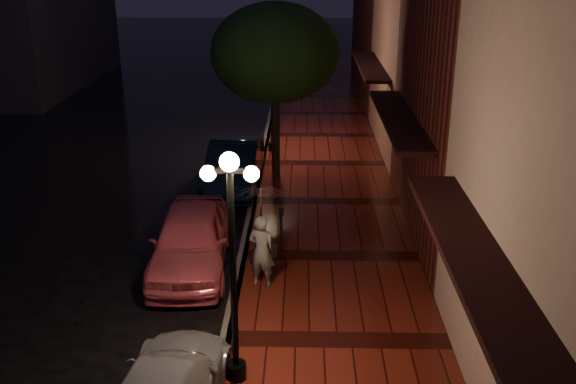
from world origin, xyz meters
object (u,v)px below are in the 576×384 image
(woman_with_umbrella, at_px, (261,221))
(parking_meter, at_px, (281,225))
(navy_car, at_px, (234,165))
(pink_car, at_px, (191,240))
(streetlamp_near, at_px, (233,257))
(street_tree, at_px, (275,56))
(streetlamp_far, at_px, (272,88))

(woman_with_umbrella, height_order, parking_meter, woman_with_umbrella)
(parking_meter, bearing_deg, navy_car, 101.65)
(pink_car, bearing_deg, parking_meter, 12.73)
(streetlamp_near, distance_m, parking_meter, 5.47)
(streetlamp_near, relative_size, street_tree, 0.74)
(streetlamp_near, height_order, streetlamp_far, same)
(streetlamp_near, height_order, pink_car, streetlamp_near)
(street_tree, relative_size, woman_with_umbrella, 2.39)
(streetlamp_near, xyz_separation_m, woman_with_umbrella, (0.25, 3.46, -0.84))
(streetlamp_near, distance_m, pink_car, 5.14)
(navy_car, relative_size, woman_with_umbrella, 1.92)
(streetlamp_near, bearing_deg, streetlamp_far, 90.00)
(street_tree, xyz_separation_m, parking_meter, (0.38, -5.83, -3.34))
(streetlamp_far, xyz_separation_m, woman_with_umbrella, (0.25, -10.54, -0.84))
(street_tree, bearing_deg, pink_car, -105.82)
(streetlamp_near, bearing_deg, navy_car, 96.12)
(pink_car, height_order, woman_with_umbrella, woman_with_umbrella)
(street_tree, height_order, woman_with_umbrella, street_tree)
(street_tree, distance_m, pink_car, 7.55)
(woman_with_umbrella, xyz_separation_m, parking_meter, (0.38, 1.70, -0.85))
(streetlamp_near, height_order, woman_with_umbrella, streetlamp_near)
(pink_car, relative_size, navy_car, 0.97)
(streetlamp_far, height_order, navy_car, streetlamp_far)
(streetlamp_near, xyz_separation_m, streetlamp_far, (0.00, 14.00, 0.00))
(woman_with_umbrella, bearing_deg, pink_car, -13.24)
(pink_car, xyz_separation_m, parking_meter, (2.21, 0.62, 0.13))
(streetlamp_far, height_order, parking_meter, streetlamp_far)
(streetlamp_far, relative_size, woman_with_umbrella, 1.77)
(streetlamp_far, height_order, woman_with_umbrella, streetlamp_far)
(streetlamp_far, relative_size, street_tree, 0.74)
(pink_car, height_order, parking_meter, pink_car)
(streetlamp_near, relative_size, navy_car, 0.93)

